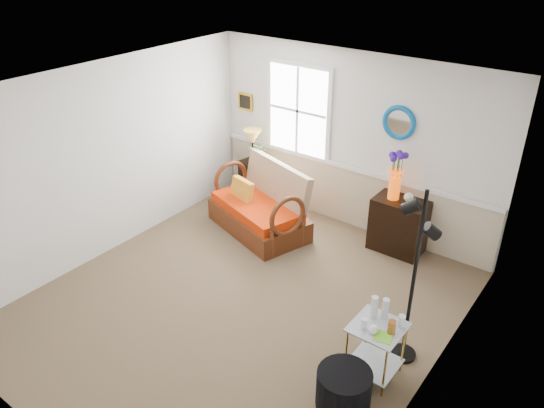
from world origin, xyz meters
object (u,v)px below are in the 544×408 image
Objects in this scene: loveseat at (258,200)px; cabinet at (399,225)px; floor_lamp at (414,280)px; ottoman at (344,389)px; side_table at (375,351)px; lamp_stand at (254,180)px.

loveseat is 2.02m from cabinet.
floor_lamp is 1.25m from ottoman.
ottoman is (-0.05, -0.53, -0.11)m from side_table.
lamp_stand is 4.14m from side_table.
lamp_stand is 2.58m from cabinet.
floor_lamp reaches higher than ottoman.
loveseat is 3.40m from ottoman.
cabinet is at bearing 109.72° from side_table.
side_table is 0.54m from ottoman.
ottoman is at bearing -20.70° from loveseat.
floor_lamp is at bearing 73.06° from side_table.
side_table is at bearing -34.62° from lamp_stand.
floor_lamp is at bearing 79.50° from ottoman.
cabinet is 2.19m from floor_lamp.
ottoman is (-0.18, -0.96, -0.78)m from floor_lamp.
cabinet is at bearing 39.00° from loveseat.
side_table is at bearing 84.99° from ottoman.
loveseat reaches higher than cabinet.
side_table is at bearing -70.28° from cabinet.
cabinet reaches higher than ottoman.
ottoman is at bearing -40.57° from lamp_stand.
loveseat is 1.06m from lamp_stand.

